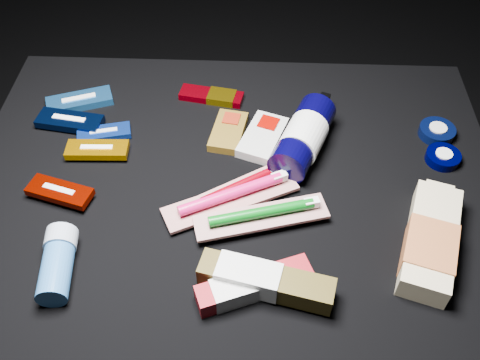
{
  "coord_description": "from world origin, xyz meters",
  "views": [
    {
      "loc": [
        0.04,
        -0.62,
        1.13
      ],
      "look_at": [
        0.01,
        0.01,
        0.42
      ],
      "focal_mm": 40.0,
      "sensor_mm": 36.0,
      "label": 1
    }
  ],
  "objects_px": {
    "lotion_bottle": "(303,137)",
    "bodywash_bottle": "(430,242)",
    "toothpaste_carton_red": "(249,287)",
    "deodorant_stick": "(58,263)"
  },
  "relations": [
    {
      "from": "lotion_bottle",
      "to": "bodywash_bottle",
      "type": "distance_m",
      "value": 0.3
    },
    {
      "from": "bodywash_bottle",
      "to": "toothpaste_carton_red",
      "type": "height_order",
      "value": "bodywash_bottle"
    },
    {
      "from": "bodywash_bottle",
      "to": "toothpaste_carton_red",
      "type": "bearing_deg",
      "value": -145.13
    },
    {
      "from": "deodorant_stick",
      "to": "toothpaste_carton_red",
      "type": "xyz_separation_m",
      "value": [
        0.3,
        -0.03,
        -0.01
      ]
    },
    {
      "from": "lotion_bottle",
      "to": "toothpaste_carton_red",
      "type": "xyz_separation_m",
      "value": [
        -0.09,
        -0.31,
        -0.02
      ]
    },
    {
      "from": "toothpaste_carton_red",
      "to": "deodorant_stick",
      "type": "bearing_deg",
      "value": 153.83
    },
    {
      "from": "bodywash_bottle",
      "to": "toothpaste_carton_red",
      "type": "xyz_separation_m",
      "value": [
        -0.29,
        -0.09,
        -0.01
      ]
    },
    {
      "from": "deodorant_stick",
      "to": "toothpaste_carton_red",
      "type": "height_order",
      "value": "deodorant_stick"
    },
    {
      "from": "bodywash_bottle",
      "to": "toothpaste_carton_red",
      "type": "distance_m",
      "value": 0.3
    },
    {
      "from": "toothpaste_carton_red",
      "to": "lotion_bottle",
      "type": "bearing_deg",
      "value": 52.14
    }
  ]
}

